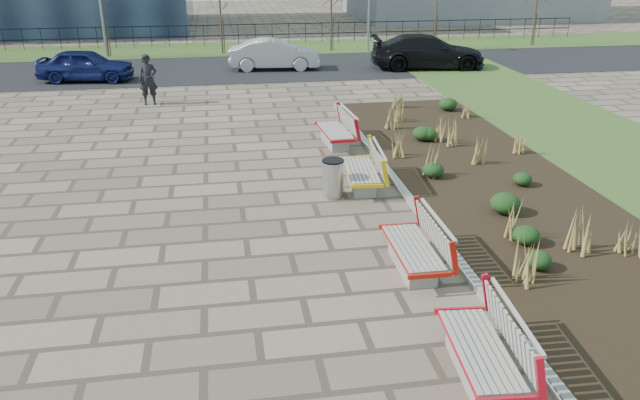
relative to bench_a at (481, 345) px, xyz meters
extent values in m
plane|color=#7C6A55|center=(-3.00, 1.61, -0.50)|extent=(120.00, 120.00, 0.00)
cube|color=black|center=(3.25, 6.61, -0.45)|extent=(4.50, 18.00, 0.10)
cube|color=gray|center=(0.92, 6.61, -0.42)|extent=(0.16, 18.00, 0.15)
cube|color=#33511E|center=(-3.00, 29.61, -0.48)|extent=(80.00, 5.00, 0.04)
cube|color=black|center=(-3.00, 23.61, -0.49)|extent=(80.00, 7.00, 0.02)
cylinder|color=#B2B2B7|center=(-0.81, 6.92, -0.04)|extent=(0.51, 0.51, 0.91)
imported|color=black|center=(-5.92, 17.09, 0.43)|extent=(0.70, 0.47, 1.87)
imported|color=#11184C|center=(-9.01, 21.83, 0.21)|extent=(4.21, 2.12, 1.38)
imported|color=#999BA0|center=(-0.63, 23.19, 0.22)|extent=(4.38, 1.86, 1.40)
imported|color=black|center=(6.64, 22.27, 0.31)|extent=(5.64, 2.83, 1.57)
camera|label=1|loc=(-3.38, -6.75, 5.19)|focal=35.00mm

